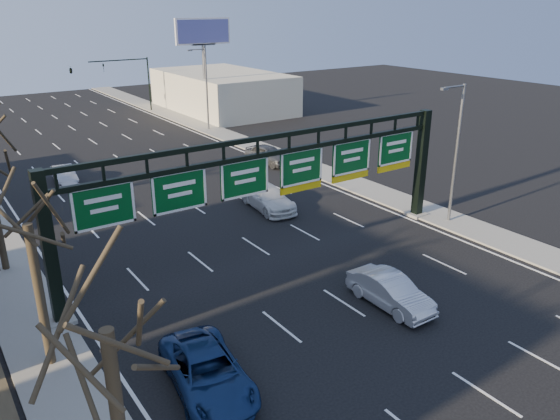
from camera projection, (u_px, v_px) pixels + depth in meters
ground at (372, 321)px, 24.83m from camera, size 160.00×160.00×0.00m
sidewalk_right at (319, 170)px, 47.00m from camera, size 3.00×120.00×0.12m
lane_markings at (183, 199)px, 40.21m from camera, size 21.60×120.00×0.01m
sign_gantry at (276, 180)px, 29.43m from camera, size 24.60×1.20×7.20m
building_right_distant at (222, 91)px, 73.03m from camera, size 12.00×20.00×5.00m
tree_near at (101, 291)px, 12.30m from camera, size 3.60×3.60×8.86m
tree_gantry at (22, 197)px, 19.35m from camera, size 3.60×3.60×8.48m
streetlight_near at (456, 147)px, 34.27m from camera, size 2.15×0.22×9.00m
streetlight_far at (206, 85)px, 60.42m from camera, size 2.15×0.22×9.00m
billboard_right at (204, 44)px, 64.18m from camera, size 7.00×0.50×12.00m
traffic_signal_mast at (101, 72)px, 68.21m from camera, size 10.16×0.54×7.00m
car_blue_suv at (207, 372)px, 20.20m from camera, size 3.32×5.82×1.53m
car_silver_sedan at (390, 291)px, 25.86m from camera, size 1.67×4.66×1.53m
car_white_wagon at (268, 198)px, 38.21m from camera, size 2.78×5.69×1.59m
car_grey_far at (268, 155)px, 48.95m from camera, size 2.64×5.15×1.68m
car_silver_distant at (65, 176)px, 43.44m from camera, size 1.84×4.40×1.41m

